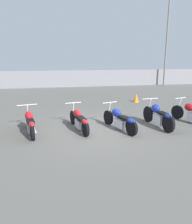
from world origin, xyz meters
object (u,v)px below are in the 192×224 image
Objects in this scene: motorcycle_slot_2 at (79,120)px; motorcycle_slot_3 at (120,119)px; light_pole_left at (167,31)px; motorcycle_slot_4 at (158,116)px; motorcycle_slot_1 at (30,123)px; traffic_cone_far at (136,98)px.

motorcycle_slot_3 reaches higher than motorcycle_slot_2.
motorcycle_slot_4 is (-6.78, -12.18, -4.63)m from light_pole_left.
motorcycle_slot_1 is at bearing 172.46° from motorcycle_slot_4.
light_pole_left is 16.84× the size of traffic_cone_far.
light_pole_left is 4.23× the size of motorcycle_slot_3.
light_pole_left is 16.21m from motorcycle_slot_2.
motorcycle_slot_2 is 4.07× the size of traffic_cone_far.
light_pole_left is 4.36× the size of motorcycle_slot_1.
light_pole_left is 14.68m from motorcycle_slot_4.
traffic_cone_far is at bearing 38.07° from motorcycle_slot_2.
light_pole_left is 15.55m from motorcycle_slot_3.
light_pole_left is at bearing 38.21° from motorcycle_slot_3.
motorcycle_slot_1 is 3.86× the size of traffic_cone_far.
motorcycle_slot_3 is at bearing -117.86° from traffic_cone_far.
light_pole_left is at bearing 34.86° from motorcycle_slot_1.
traffic_cone_far is at bearing 27.79° from motorcycle_slot_1.
motorcycle_slot_2 is at bearing 152.00° from motorcycle_slot_3.
motorcycle_slot_3 is at bearing -21.19° from motorcycle_slot_2.
traffic_cone_far is at bearing 72.65° from motorcycle_slot_4.
traffic_cone_far is at bearing 44.75° from motorcycle_slot_3.
motorcycle_slot_4 is 5.05m from traffic_cone_far.
motorcycle_slot_2 reaches higher than traffic_cone_far.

